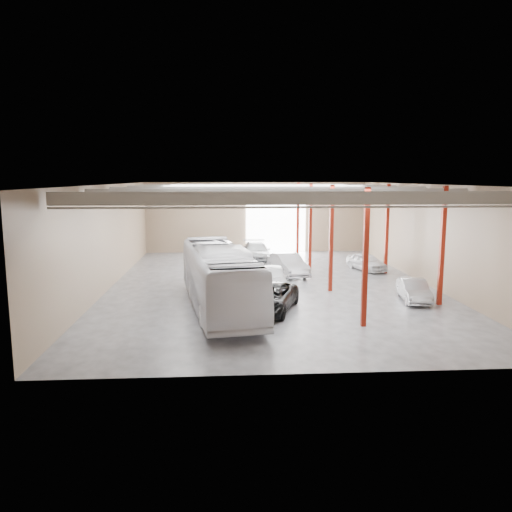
{
  "coord_description": "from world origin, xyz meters",
  "views": [
    {
      "loc": [
        -3.19,
        -34.05,
        7.44
      ],
      "look_at": [
        -1.06,
        -0.75,
        2.2
      ],
      "focal_mm": 35.0,
      "sensor_mm": 36.0,
      "label": 1
    }
  ],
  "objects": [
    {
      "name": "car_row_c",
      "position": [
        -0.33,
        10.17,
        0.85
      ],
      "size": [
        2.51,
        5.92,
        1.7
      ],
      "primitive_type": "imported",
      "rotation": [
        0.0,
        0.0,
        0.02
      ],
      "color": "gray",
      "rests_on": "ground"
    },
    {
      "name": "car_row_b",
      "position": [
        1.67,
        3.48,
        0.84
      ],
      "size": [
        2.96,
        5.36,
        1.67
      ],
      "primitive_type": "imported",
      "rotation": [
        0.0,
        0.0,
        0.25
      ],
      "color": "silver",
      "rests_on": "ground"
    },
    {
      "name": "car_row_a",
      "position": [
        -0.02,
        -1.72,
        0.85
      ],
      "size": [
        2.24,
        5.07,
        1.7
      ],
      "primitive_type": "imported",
      "rotation": [
        0.0,
        0.0,
        -0.05
      ],
      "color": "silver",
      "rests_on": "ground"
    },
    {
      "name": "coach_bus",
      "position": [
        -3.5,
        -6.06,
        1.82
      ],
      "size": [
        5.07,
        13.41,
        3.65
      ],
      "primitive_type": "imported",
      "rotation": [
        0.0,
        0.0,
        0.16
      ],
      "color": "silver",
      "rests_on": "ground"
    },
    {
      "name": "car_right_near",
      "position": [
        8.3,
        -5.08,
        0.67
      ],
      "size": [
        1.98,
        4.23,
        1.34
      ],
      "primitive_type": "imported",
      "rotation": [
        0.0,
        0.0,
        -0.14
      ],
      "color": "#B1B1B6",
      "rests_on": "ground"
    },
    {
      "name": "depot_shell",
      "position": [
        0.13,
        0.48,
        4.98
      ],
      "size": [
        22.12,
        32.12,
        7.06
      ],
      "color": "#3F3F44",
      "rests_on": "ground"
    },
    {
      "name": "black_sedan",
      "position": [
        -0.77,
        -6.92,
        0.78
      ],
      "size": [
        4.33,
        6.17,
        1.56
      ],
      "primitive_type": "imported",
      "rotation": [
        0.0,
        0.0,
        -0.34
      ],
      "color": "black",
      "rests_on": "ground"
    },
    {
      "name": "car_right_far",
      "position": [
        8.3,
        5.17,
        0.7
      ],
      "size": [
        2.8,
        4.42,
        1.4
      ],
      "primitive_type": "imported",
      "rotation": [
        0.0,
        0.0,
        0.3
      ],
      "color": "silver",
      "rests_on": "ground"
    }
  ]
}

